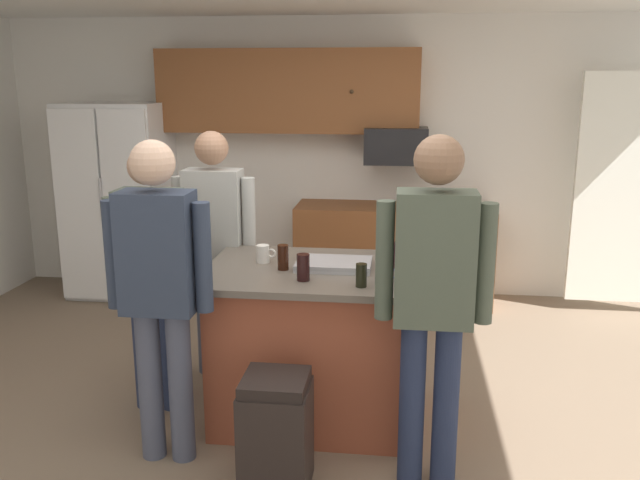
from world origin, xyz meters
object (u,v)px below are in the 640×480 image
object	(u,v)px
glass_short_whisky	(361,275)
mug_ceramic_white	(384,274)
mug_blue_stoneware	(263,254)
glass_pilsner	(394,256)
person_guest_by_door	(215,237)
kitchen_island	(314,343)
trash_bin	(276,433)
microwave_over_range	(396,145)
refrigerator	(119,200)
person_guest_right	(152,263)
tumbler_amber	(283,257)
person_guest_left	(434,289)
person_elder_center	(159,281)
serving_tray	(334,264)
glass_dark_ale	(303,267)

from	to	relation	value
glass_short_whisky	mug_ceramic_white	size ratio (longest dim) A/B	1.01
mug_blue_stoneware	glass_pilsner	distance (m)	0.79
person_guest_by_door	kitchen_island	bearing A→B (deg)	-0.00
glass_pilsner	glass_short_whisky	world-z (taller)	glass_pilsner
glass_short_whisky	trash_bin	world-z (taller)	glass_short_whisky
kitchen_island	microwave_over_range	bearing A→B (deg)	79.44
mug_blue_stoneware	trash_bin	distance (m)	1.13
refrigerator	kitchen_island	xyz separation A→B (m)	(2.17, -2.21, -0.43)
person_guest_by_door	mug_ceramic_white	bearing A→B (deg)	2.72
person_guest_by_door	person_guest_right	xyz separation A→B (m)	(-0.24, -0.55, -0.04)
person_guest_by_door	mug_blue_stoneware	world-z (taller)	person_guest_by_door
microwave_over_range	person_guest_by_door	bearing A→B (deg)	-123.58
glass_short_whisky	mug_ceramic_white	distance (m)	0.16
tumbler_amber	glass_short_whisky	world-z (taller)	tumbler_amber
person_guest_right	glass_pilsner	bearing A→B (deg)	1.66
mug_blue_stoneware	glass_pilsner	size ratio (longest dim) A/B	0.77
person_guest_left	mug_ceramic_white	xyz separation A→B (m)	(-0.25, 0.39, -0.05)
refrigerator	glass_pilsner	world-z (taller)	refrigerator
microwave_over_range	glass_pilsner	bearing A→B (deg)	-89.22
mug_blue_stoneware	person_guest_by_door	bearing A→B (deg)	133.53
microwave_over_range	glass_short_whisky	distance (m)	2.69
mug_ceramic_white	person_guest_left	bearing A→B (deg)	-57.44
tumbler_amber	trash_bin	world-z (taller)	tumbler_amber
person_guest_right	person_guest_by_door	bearing A→B (deg)	66.10
mug_blue_stoneware	mug_ceramic_white	xyz separation A→B (m)	(0.74, -0.31, -0.01)
tumbler_amber	trash_bin	xyz separation A→B (m)	(0.08, -0.71, -0.72)
person_guest_by_door	person_elder_center	size ratio (longest dim) A/B	0.98
serving_tray	trash_bin	distance (m)	1.06
tumbler_amber	person_guest_right	bearing A→B (deg)	176.79
glass_pilsner	trash_bin	world-z (taller)	glass_pilsner
kitchen_island	person_guest_right	world-z (taller)	person_guest_right
kitchen_island	person_elder_center	distance (m)	1.07
microwave_over_range	refrigerator	bearing A→B (deg)	-177.40
kitchen_island	tumbler_amber	xyz separation A→B (m)	(-0.17, -0.05, 0.54)
glass_dark_ale	glass_short_whisky	bearing A→B (deg)	-12.82
glass_dark_ale	serving_tray	world-z (taller)	glass_dark_ale
glass_pilsner	tumbler_amber	distance (m)	0.65
person_guest_right	person_elder_center	bearing A→B (deg)	-65.40
person_guest_left	glass_dark_ale	distance (m)	0.79
person_guest_left	serving_tray	size ratio (longest dim) A/B	4.07
microwave_over_range	serving_tray	world-z (taller)	microwave_over_range
person_elder_center	person_guest_right	xyz separation A→B (m)	(-0.26, 0.55, -0.07)
kitchen_island	trash_bin	distance (m)	0.79
kitchen_island	trash_bin	xyz separation A→B (m)	(-0.09, -0.76, -0.18)
person_guest_by_door	tumbler_amber	world-z (taller)	person_guest_by_door
mug_blue_stoneware	trash_bin	bearing A→B (deg)	-74.81
refrigerator	serving_tray	xyz separation A→B (m)	(2.28, -2.19, 0.06)
person_elder_center	mug_blue_stoneware	xyz separation A→B (m)	(0.41, 0.65, -0.01)
person_guest_by_door	person_elder_center	xyz separation A→B (m)	(0.02, -1.10, 0.03)
glass_short_whisky	trash_bin	size ratio (longest dim) A/B	0.21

